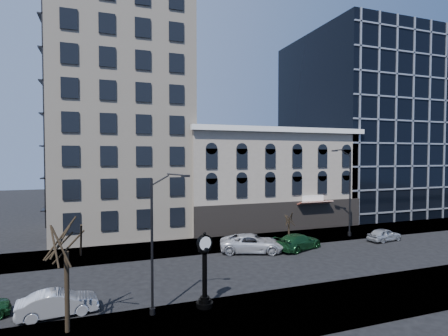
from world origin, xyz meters
name	(u,v)px	position (x,y,z in m)	size (l,w,h in m)	color
ground	(217,272)	(0.00, 0.00, 0.00)	(160.00, 160.00, 0.00)	black
sidewalk_far	(192,246)	(0.00, 8.00, 0.06)	(160.00, 6.00, 0.12)	gray
sidewalk_near	(261,315)	(0.00, -8.00, 0.06)	(160.00, 6.00, 0.12)	gray
cream_tower	(120,72)	(-6.11, 18.88, 19.32)	(15.90, 15.40, 42.50)	beige
victorian_row	(265,179)	(12.00, 15.89, 6.00)	(22.60, 11.19, 12.50)	gray
glass_office	(362,126)	(32.00, 20.91, 14.00)	(20.00, 20.15, 28.00)	black
street_clock	(205,273)	(-2.77, -6.00, 2.14)	(1.02, 1.02, 4.48)	black
street_lamp_near	(162,206)	(-5.27, -6.17, 6.28)	(2.06, 0.82, 8.16)	black
street_lamp_far	(344,169)	(17.02, 6.35, 7.60)	(2.55, 0.72, 9.91)	black
bare_tree_near	(66,234)	(-10.21, -6.51, 5.14)	(3.87, 3.87, 6.65)	black
bare_tree_far	(289,214)	(10.43, 6.96, 2.88)	(2.14, 2.14, 3.67)	black
car_near_b	(58,303)	(-10.90, -4.06, 0.71)	(1.50, 4.29, 1.42)	silver
car_far_a	(252,243)	(4.88, 4.22, 0.84)	(2.79, 6.04, 1.68)	silver
car_far_b	(298,242)	(9.52, 3.56, 0.77)	(2.16, 5.32, 1.54)	#143F1E
car_far_c	(384,235)	(19.97, 3.44, 0.68)	(1.61, 3.99, 1.36)	#A5A8AD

